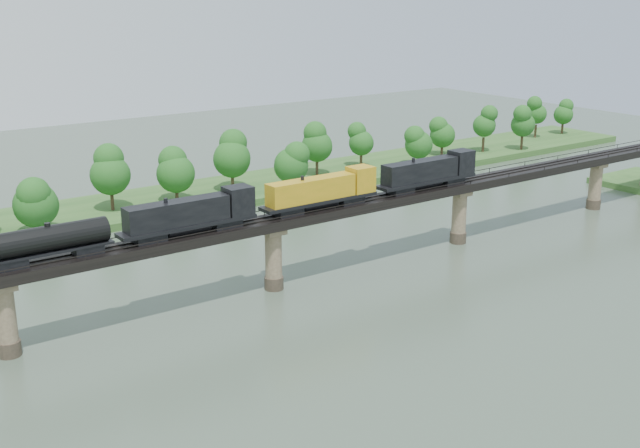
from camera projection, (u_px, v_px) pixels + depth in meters
ground at (402, 359)px, 101.36m from camera, size 400.00×400.00×0.00m
far_bank at (132, 207)px, 167.23m from camera, size 300.00×24.00×1.60m
bridge at (273, 256)px, 123.13m from camera, size 236.00×30.00×11.50m
bridge_superstructure at (273, 216)px, 121.31m from camera, size 220.00×4.90×0.75m
far_treeline at (99, 179)px, 156.86m from camera, size 289.06×17.54×13.60m
freight_train at (280, 199)px, 121.35m from camera, size 83.77×3.26×5.77m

